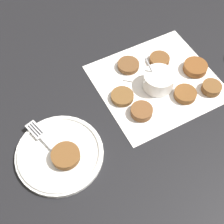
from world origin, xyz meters
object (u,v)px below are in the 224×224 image
(fritter_on_plate, at_px, (66,156))
(serving_plate, at_px, (60,154))
(sauce_bowl, at_px, (158,81))
(fork, at_px, (42,137))

(fritter_on_plate, bearing_deg, serving_plate, -60.65)
(sauce_bowl, bearing_deg, fritter_on_plate, 18.86)
(serving_plate, bearing_deg, fork, -66.21)
(serving_plate, xyz_separation_m, fritter_on_plate, (-0.01, 0.02, 0.02))
(serving_plate, height_order, fork, fork)
(serving_plate, bearing_deg, sauce_bowl, -164.91)
(sauce_bowl, height_order, fritter_on_plate, sauce_bowl)
(fork, bearing_deg, sauce_bowl, -174.86)
(sauce_bowl, distance_m, fritter_on_plate, 0.35)
(fritter_on_plate, relative_size, fork, 0.49)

